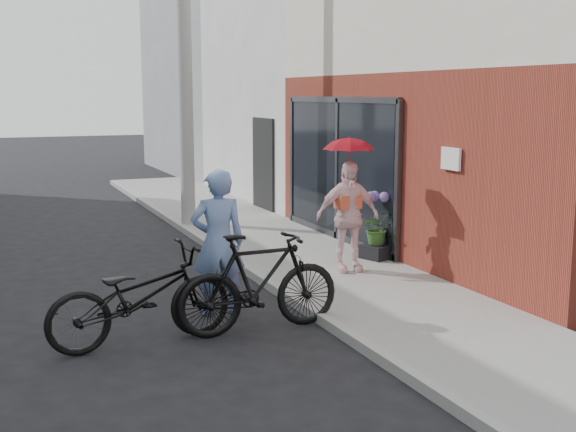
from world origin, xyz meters
TOP-DOWN VIEW (x-y plane):
  - ground at (0.00, 0.00)m, footprint 80.00×80.00m
  - sidewalk at (2.10, 2.00)m, footprint 2.20×24.00m
  - curb at (0.94, 2.00)m, footprint 0.12×24.00m
  - plaster_building at (7.20, 9.00)m, footprint 8.00×6.00m
  - east_building_far at (7.20, 16.00)m, footprint 8.00×8.00m
  - utility_pole at (1.10, 6.00)m, footprint 0.28×0.28m
  - officer at (-0.06, 0.39)m, footprint 0.72×0.53m
  - bike_left at (-1.16, -0.32)m, footprint 2.11×0.94m
  - bike_right at (0.16, -0.43)m, footprint 1.92×0.56m
  - kimono_woman at (2.19, 1.30)m, footprint 0.99×0.51m
  - parasol at (2.19, 1.30)m, footprint 0.69×0.69m
  - planter at (3.00, 1.83)m, footprint 0.53×0.53m
  - potted_plant at (3.00, 1.83)m, footprint 0.49×0.42m

SIDE VIEW (x-z plane):
  - ground at x=0.00m, z-range 0.00..0.00m
  - sidewalk at x=2.10m, z-range 0.00..0.12m
  - curb at x=0.94m, z-range 0.00..0.12m
  - planter at x=3.00m, z-range 0.12..0.34m
  - bike_left at x=-1.16m, z-range 0.00..1.07m
  - bike_right at x=0.16m, z-range 0.00..1.15m
  - potted_plant at x=3.00m, z-range 0.34..0.88m
  - officer at x=-0.06m, z-range 0.00..1.80m
  - kimono_woman at x=2.19m, z-range 0.12..1.74m
  - parasol at x=2.19m, z-range 1.74..2.34m
  - plaster_building at x=7.20m, z-range 0.00..7.00m
  - east_building_far at x=7.20m, z-range 0.00..7.00m
  - utility_pole at x=1.10m, z-range 0.00..7.00m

